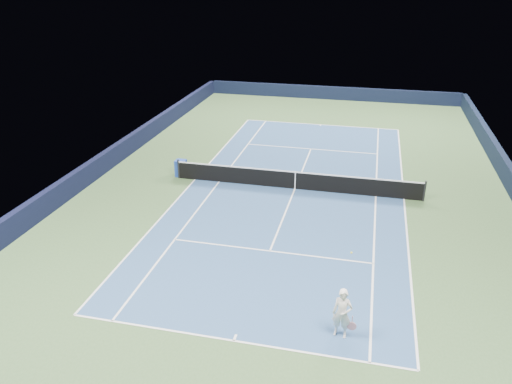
# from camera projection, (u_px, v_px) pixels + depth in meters

# --- Properties ---
(ground) EXTENTS (40.00, 40.00, 0.00)m
(ground) POSITION_uv_depth(u_px,v_px,m) (295.00, 189.00, 25.92)
(ground) COLOR #39572F
(ground) RESTS_ON ground
(wall_far) EXTENTS (22.00, 0.35, 1.10)m
(wall_far) POSITION_uv_depth(u_px,v_px,m) (331.00, 93.00, 43.28)
(wall_far) COLOR black
(wall_far) RESTS_ON ground
(wall_left) EXTENTS (0.35, 40.00, 1.10)m
(wall_left) POSITION_uv_depth(u_px,v_px,m) (104.00, 162.00, 27.95)
(wall_left) COLOR black
(wall_left) RESTS_ON ground
(court_surface) EXTENTS (10.97, 23.77, 0.01)m
(court_surface) POSITION_uv_depth(u_px,v_px,m) (295.00, 189.00, 25.92)
(court_surface) COLOR navy
(court_surface) RESTS_ON ground
(baseline_far) EXTENTS (10.97, 0.08, 0.00)m
(baseline_far) POSITION_uv_depth(u_px,v_px,m) (321.00, 125.00, 36.46)
(baseline_far) COLOR white
(baseline_far) RESTS_ON ground
(baseline_near) EXTENTS (10.97, 0.08, 0.00)m
(baseline_near) POSITION_uv_depth(u_px,v_px,m) (234.00, 341.00, 15.38)
(baseline_near) COLOR white
(baseline_near) RESTS_ON ground
(sideline_doubles_right) EXTENTS (0.08, 23.77, 0.00)m
(sideline_doubles_right) POSITION_uv_depth(u_px,v_px,m) (404.00, 199.00, 24.78)
(sideline_doubles_right) COLOR white
(sideline_doubles_right) RESTS_ON ground
(sideline_doubles_left) EXTENTS (0.08, 23.77, 0.00)m
(sideline_doubles_left) POSITION_uv_depth(u_px,v_px,m) (195.00, 179.00, 27.06)
(sideline_doubles_left) COLOR white
(sideline_doubles_left) RESTS_ON ground
(sideline_singles_right) EXTENTS (0.08, 23.77, 0.00)m
(sideline_singles_right) POSITION_uv_depth(u_px,v_px,m) (376.00, 196.00, 25.06)
(sideline_singles_right) COLOR white
(sideline_singles_right) RESTS_ON ground
(sideline_singles_left) EXTENTS (0.08, 23.77, 0.00)m
(sideline_singles_left) POSITION_uv_depth(u_px,v_px,m) (219.00, 182.00, 26.78)
(sideline_singles_left) COLOR white
(sideline_singles_left) RESTS_ON ground
(service_line_far) EXTENTS (8.23, 0.08, 0.00)m
(service_line_far) POSITION_uv_depth(u_px,v_px,m) (311.00, 149.00, 31.60)
(service_line_far) COLOR white
(service_line_far) RESTS_ON ground
(service_line_near) EXTENTS (8.23, 0.08, 0.00)m
(service_line_near) POSITION_uv_depth(u_px,v_px,m) (270.00, 251.00, 20.24)
(service_line_near) COLOR white
(service_line_near) RESTS_ON ground
(center_service_line) EXTENTS (0.08, 12.80, 0.00)m
(center_service_line) POSITION_uv_depth(u_px,v_px,m) (295.00, 189.00, 25.92)
(center_service_line) COLOR white
(center_service_line) RESTS_ON ground
(center_mark_far) EXTENTS (0.08, 0.30, 0.00)m
(center_mark_far) POSITION_uv_depth(u_px,v_px,m) (321.00, 125.00, 36.33)
(center_mark_far) COLOR white
(center_mark_far) RESTS_ON ground
(center_mark_near) EXTENTS (0.08, 0.30, 0.00)m
(center_mark_near) POSITION_uv_depth(u_px,v_px,m) (235.00, 338.00, 15.51)
(center_mark_near) COLOR white
(center_mark_near) RESTS_ON ground
(tennis_net) EXTENTS (12.90, 0.10, 1.07)m
(tennis_net) POSITION_uv_depth(u_px,v_px,m) (295.00, 180.00, 25.71)
(tennis_net) COLOR black
(tennis_net) RESTS_ON ground
(sponsor_cube) EXTENTS (0.61, 0.51, 0.92)m
(sponsor_cube) POSITION_uv_depth(u_px,v_px,m) (181.00, 168.00, 27.36)
(sponsor_cube) COLOR #1B3CA5
(sponsor_cube) RESTS_ON ground
(tennis_player) EXTENTS (0.80, 1.28, 2.46)m
(tennis_player) POSITION_uv_depth(u_px,v_px,m) (342.00, 313.00, 15.27)
(tennis_player) COLOR white
(tennis_player) RESTS_ON ground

